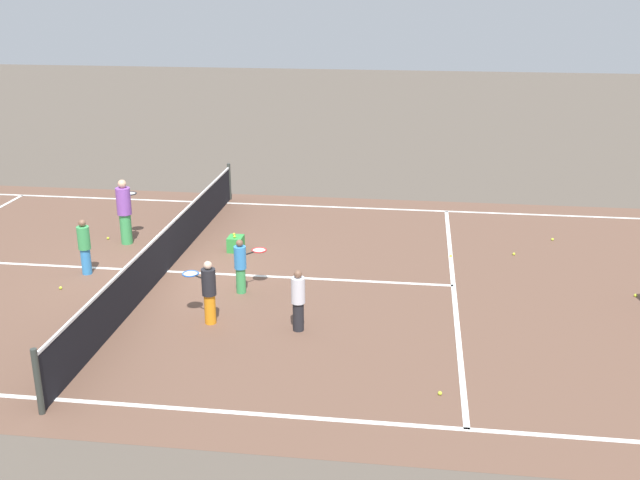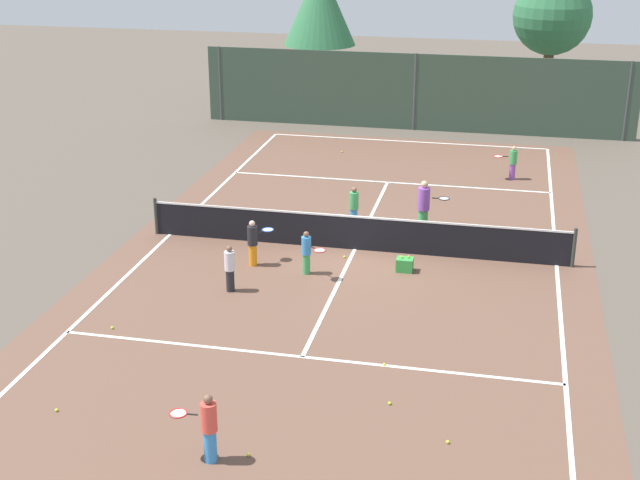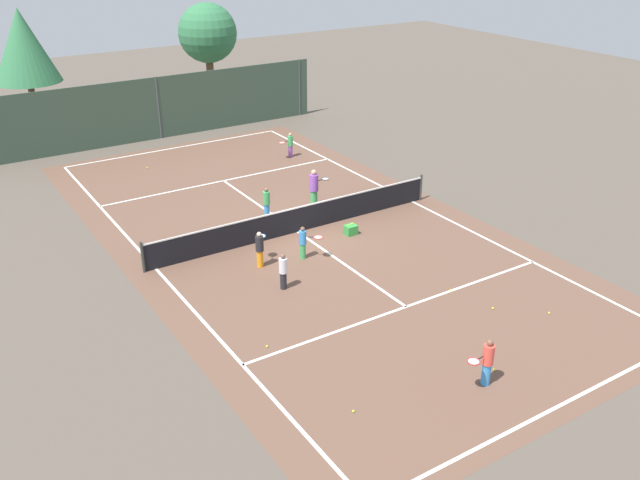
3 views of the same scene
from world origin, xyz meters
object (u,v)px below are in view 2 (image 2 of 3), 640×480
(tennis_ball_2, at_px, (505,249))
(tennis_ball_3, at_px, (448,442))
(player_0, at_px, (424,207))
(tennis_ball_0, at_px, (344,257))
(tennis_ball_4, at_px, (324,222))
(tennis_ball_5, at_px, (112,328))
(tennis_ball_7, at_px, (342,152))
(player_2, at_px, (354,207))
(tennis_ball_6, at_px, (248,455))
(tennis_ball_10, at_px, (56,410))
(tennis_ball_11, at_px, (390,403))
(player_4, at_px, (230,268))
(ball_crate, at_px, (405,265))
(player_5, at_px, (208,427))
(player_3, at_px, (253,242))
(player_1, at_px, (307,252))
(tennis_ball_1, at_px, (215,230))
(tennis_ball_8, at_px, (432,227))
(player_6, at_px, (512,162))
(tennis_ball_9, at_px, (384,365))

(tennis_ball_2, height_order, tennis_ball_3, same)
(player_0, relative_size, tennis_ball_0, 24.87)
(tennis_ball_0, xyz_separation_m, tennis_ball_4, (-1.11, 2.59, 0.00))
(tennis_ball_5, distance_m, tennis_ball_7, 16.01)
(player_2, bearing_deg, tennis_ball_6, -88.78)
(tennis_ball_2, distance_m, tennis_ball_10, 13.22)
(tennis_ball_11, bearing_deg, tennis_ball_5, 164.28)
(tennis_ball_3, bearing_deg, player_4, 136.58)
(player_0, xyz_separation_m, ball_crate, (-0.18, -2.82, -0.67))
(player_5, xyz_separation_m, tennis_ball_2, (4.83, 11.24, -0.66))
(tennis_ball_5, height_order, tennis_ball_6, same)
(player_3, relative_size, tennis_ball_6, 19.29)
(player_1, xyz_separation_m, tennis_ball_1, (-3.41, 2.56, -0.58))
(player_2, relative_size, player_3, 1.00)
(tennis_ball_10, bearing_deg, tennis_ball_5, 97.18)
(player_2, height_order, tennis_ball_6, player_2)
(player_3, relative_size, tennis_ball_11, 19.29)
(tennis_ball_0, xyz_separation_m, tennis_ball_3, (3.50, -8.31, 0.00))
(tennis_ball_1, bearing_deg, player_3, -50.49)
(tennis_ball_2, bearing_deg, tennis_ball_0, -160.59)
(player_4, bearing_deg, player_2, 66.80)
(player_5, height_order, tennis_ball_6, player_5)
(tennis_ball_3, height_order, tennis_ball_5, same)
(tennis_ball_0, distance_m, tennis_ball_4, 2.82)
(tennis_ball_8, bearing_deg, tennis_ball_10, -117.40)
(player_6, xyz_separation_m, tennis_ball_0, (-4.33, -8.37, -0.59))
(ball_crate, bearing_deg, tennis_ball_11, -85.26)
(tennis_ball_4, distance_m, tennis_ball_6, 12.11)
(tennis_ball_5, bearing_deg, tennis_ball_1, 87.94)
(tennis_ball_4, bearing_deg, tennis_ball_7, 97.18)
(player_1, xyz_separation_m, tennis_ball_6, (0.82, -8.17, -0.58))
(player_5, height_order, tennis_ball_5, player_5)
(ball_crate, bearing_deg, player_5, -103.93)
(player_1, bearing_deg, tennis_ball_6, -84.25)
(tennis_ball_7, relative_size, tennis_ball_10, 1.00)
(tennis_ball_7, bearing_deg, tennis_ball_11, -76.11)
(tennis_ball_3, height_order, tennis_ball_4, same)
(player_4, relative_size, player_6, 1.02)
(ball_crate, relative_size, tennis_ball_6, 6.59)
(player_5, distance_m, tennis_ball_3, 4.34)
(tennis_ball_1, bearing_deg, tennis_ball_9, -48.86)
(player_4, height_order, tennis_ball_1, player_4)
(tennis_ball_3, relative_size, tennis_ball_6, 1.00)
(tennis_ball_6, distance_m, tennis_ball_9, 4.18)
(tennis_ball_8, xyz_separation_m, tennis_ball_9, (-0.16, -8.59, 0.00))
(tennis_ball_4, bearing_deg, player_3, -108.10)
(player_1, xyz_separation_m, player_3, (-1.54, 0.29, 0.05))
(player_3, bearing_deg, tennis_ball_6, -74.42)
(player_5, distance_m, player_6, 18.74)
(tennis_ball_4, xyz_separation_m, tennis_ball_11, (3.39, -9.82, 0.00))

